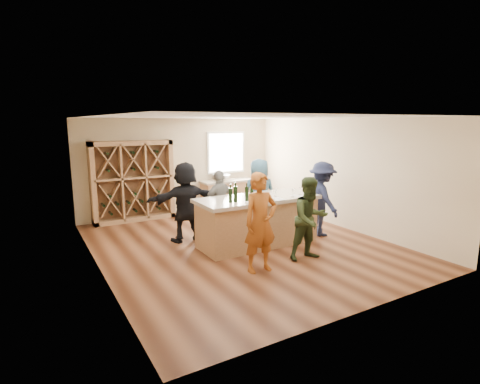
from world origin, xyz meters
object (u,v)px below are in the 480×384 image
wine_rack (133,181)px  wine_bottle_a (230,195)px  sink (222,177)px  person_near_left (260,223)px  tasting_counter_base (257,222)px  person_near_right (310,219)px  person_far_mid (220,204)px  wine_bottle_b (235,194)px  person_far_right (259,194)px  wine_bottle_d (247,194)px  person_server (322,199)px  person_far_left (185,202)px  wine_bottle_e (252,193)px

wine_rack → wine_bottle_a: (1.04, -3.65, 0.13)m
sink → person_near_left: (-1.65, -4.68, -0.10)m
wine_rack → wine_bottle_a: bearing=-74.1°
wine_rack → sink: wine_rack is taller
tasting_counter_base → person_near_right: size_ratio=1.57×
person_near_right → person_far_mid: bearing=115.0°
tasting_counter_base → wine_bottle_b: (-0.68, -0.22, 0.74)m
tasting_counter_base → person_near_left: (-0.78, -1.30, 0.41)m
wine_bottle_a → person_far_mid: (0.34, 1.12, -0.43)m
wine_bottle_a → person_far_right: bearing=38.9°
person_far_mid → person_near_left: bearing=72.5°
wine_rack → wine_bottle_d: wine_rack is taller
wine_rack → sink: (2.70, -0.07, -0.09)m
wine_rack → person_server: size_ratio=1.24×
person_near_left → person_far_left: 2.40m
wine_bottle_e → person_near_left: 1.28m
person_server → wine_bottle_e: bearing=101.0°
person_server → person_near_left: bearing=125.3°
sink → wine_bottle_a: wine_bottle_a is taller
sink → person_near_left: person_near_left is taller
sink → person_far_right: 2.39m
wine_bottle_a → wine_bottle_b: size_ratio=0.92×
person_server → person_far_left: (-2.99, 1.23, 0.03)m
wine_bottle_b → person_near_left: bearing=-95.1°
person_far_left → wine_bottle_b: bearing=115.7°
wine_bottle_b → person_server: (2.41, 0.04, -0.35)m
person_near_right → person_far_right: 2.31m
wine_rack → person_server: wine_rack is taller
person_far_left → person_near_left: bearing=102.7°
wine_bottle_d → wine_bottle_e: 0.19m
wine_bottle_a → person_far_left: (-0.48, 1.25, -0.32)m
wine_bottle_e → person_far_left: size_ratio=0.16×
person_server → tasting_counter_base: bearing=95.3°
wine_bottle_d → person_server: (2.16, 0.08, -0.34)m
wine_bottle_d → wine_bottle_b: bearing=172.3°
sink → tasting_counter_base: size_ratio=0.21×
person_near_left → person_far_mid: 2.25m
wine_bottle_b → wine_bottle_e: wine_bottle_b is taller
wine_rack → person_far_left: bearing=-76.9°
tasting_counter_base → wine_bottle_e: 0.79m
person_near_left → person_server: (2.50, 1.12, -0.02)m
wine_bottle_a → person_far_mid: 1.25m
wine_bottle_a → person_near_right: 1.66m
person_near_left → person_near_right: 1.18m
wine_bottle_b → person_far_right: size_ratio=0.18×
wine_bottle_a → person_server: person_server is taller
person_far_right → wine_rack: bearing=-31.6°
tasting_counter_base → wine_bottle_b: 1.03m
wine_bottle_a → person_far_right: size_ratio=0.17×
sink → person_server: person_server is taller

